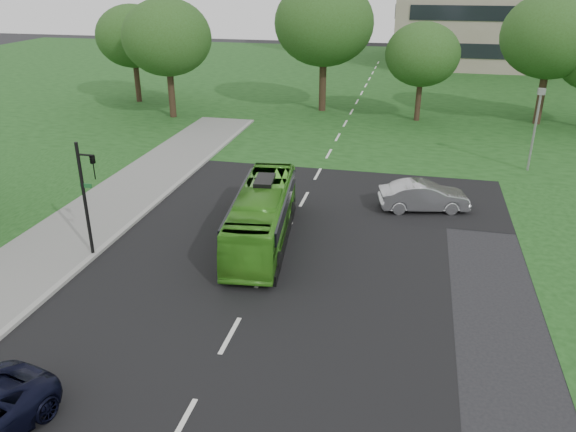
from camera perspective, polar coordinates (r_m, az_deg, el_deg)
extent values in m
plane|color=black|center=(20.01, -4.08, -8.78)|extent=(160.00, 160.00, 0.00)
cube|color=black|center=(38.01, 4.64, 7.19)|extent=(14.00, 120.00, 0.01)
cube|color=black|center=(32.36, 3.04, 4.29)|extent=(80.00, 12.00, 0.01)
cube|color=silver|center=(33.29, 3.34, 4.85)|extent=(0.15, 90.00, 0.01)
cube|color=#194316|center=(62.25, 8.19, 13.48)|extent=(120.00, 60.00, 0.01)
cylinder|color=black|center=(46.18, -11.73, 11.89)|extent=(0.51, 0.51, 3.41)
ellipsoid|color=#284A18|center=(45.53, -12.20, 17.32)|extent=(6.77, 6.77, 5.75)
cylinder|color=black|center=(47.52, 3.53, 12.90)|extent=(0.57, 0.57, 3.82)
ellipsoid|color=#284A18|center=(46.85, 3.69, 18.98)|extent=(7.86, 7.86, 6.68)
cylinder|color=black|center=(45.33, 13.07, 11.16)|extent=(0.42, 0.42, 2.79)
ellipsoid|color=#284A18|center=(44.72, 13.51, 15.68)|extent=(5.55, 5.55, 4.72)
cylinder|color=black|center=(47.08, 24.24, 10.66)|extent=(0.54, 0.54, 3.58)
ellipsoid|color=#284A18|center=(46.42, 25.23, 16.25)|extent=(7.20, 7.20, 6.12)
cylinder|color=black|center=(52.71, -15.03, 12.85)|extent=(0.47, 0.47, 3.15)
ellipsoid|color=#284A18|center=(52.16, -15.51, 17.20)|extent=(6.17, 6.17, 5.25)
imported|color=#429A23|center=(23.84, -2.64, 0.07)|extent=(2.98, 8.73, 2.38)
imported|color=#ACADB1|center=(27.97, 13.62, 1.97)|extent=(4.49, 2.39, 1.41)
cylinder|color=black|center=(23.43, -19.92, 1.40)|extent=(0.13, 0.13, 4.82)
cylinder|color=black|center=(22.64, -19.86, 5.86)|extent=(0.67, 0.08, 0.08)
imported|color=black|center=(22.65, -19.18, 4.68)|extent=(0.21, 0.23, 0.96)
cube|color=#195926|center=(23.12, -19.85, 2.92)|extent=(0.48, 0.04, 0.17)
cylinder|color=gray|center=(35.23, 23.71, 7.73)|extent=(0.13, 0.13, 4.49)
cube|color=gray|center=(34.74, 24.35, 11.45)|extent=(0.47, 0.44, 0.34)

